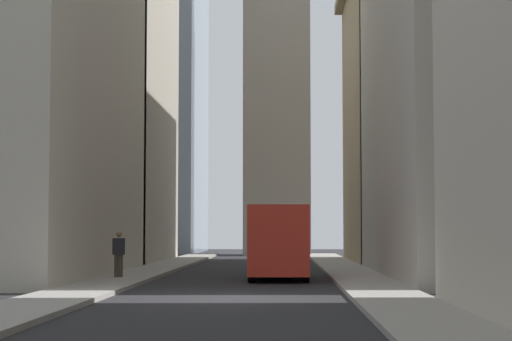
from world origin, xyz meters
name	(u,v)px	position (x,y,z in m)	size (l,w,h in m)	color
ground_plane	(228,298)	(0.00, 0.00, 0.00)	(135.00, 135.00, 0.00)	#262628
sidewalk_right	(69,295)	(0.00, 4.50, 0.07)	(90.00, 2.20, 0.14)	gray
sidewalk_left	(388,296)	(0.00, -4.50, 0.07)	(90.00, 2.20, 0.14)	gray
building_left_far	(434,87)	(28.34, -10.59, 10.42)	(14.52, 10.50, 20.82)	#9E8966
building_right_far	(82,31)	(28.62, 10.59, 13.99)	(15.41, 10.50, 27.96)	#A8A091
church_spire	(277,17)	(45.14, -1.11, 18.71)	(5.61, 5.61, 35.78)	gray
delivery_truck	(279,242)	(10.05, -1.40, 1.46)	(6.46, 2.25, 2.84)	red
sedan_navy	(280,256)	(18.16, -1.40, 0.66)	(4.30, 1.78, 1.42)	navy
pedestrian	(119,252)	(8.86, 4.69, 1.09)	(0.26, 0.44, 1.73)	#473D33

